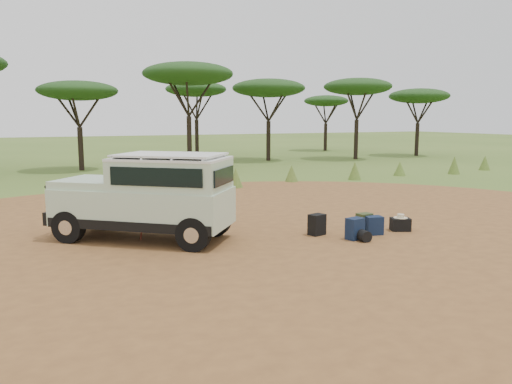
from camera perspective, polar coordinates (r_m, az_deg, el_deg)
name	(u,v)px	position (r m, az deg, el deg)	size (l,w,h in m)	color
ground	(256,240)	(11.75, -0.01, -5.53)	(140.00, 140.00, 0.00)	#4A6724
dirt_clearing	(256,240)	(11.75, -0.01, -5.52)	(23.00, 23.00, 0.01)	brown
grass_fringe	(165,181)	(19.78, -10.37, 1.27)	(36.60, 1.60, 0.90)	#4A6724
acacia_treeline	(124,82)	(30.72, -14.82, 12.01)	(46.70, 13.20, 6.26)	black
safari_vehicle	(148,198)	(11.88, -12.19, -0.73)	(4.25, 3.89, 2.04)	#B4CEAF
walking_staff	(145,210)	(11.71, -12.56, -2.00)	(0.04, 0.04, 1.57)	maroon
backpack_black	(317,225)	(12.28, 6.98, -3.73)	(0.38, 0.28, 0.52)	black
backpack_navy	(355,229)	(11.99, 11.23, -4.15)	(0.39, 0.28, 0.52)	#13233E
backpack_olive	(364,223)	(12.72, 12.26, -3.49)	(0.36, 0.26, 0.50)	#2F3D1C
duffel_navy	(374,225)	(12.59, 13.30, -3.74)	(0.41, 0.31, 0.46)	#13233E
hard_case	(400,224)	(13.18, 16.16, -3.58)	(0.47, 0.33, 0.33)	black
stuff_sack	(364,236)	(11.85, 12.24, -4.94)	(0.27, 0.27, 0.27)	black
safari_hat	(401,217)	(13.14, 16.20, -2.71)	(0.35, 0.35, 0.10)	beige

